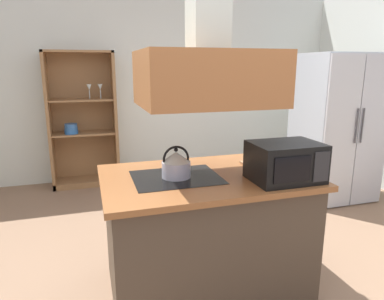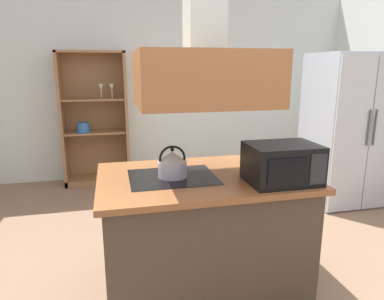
# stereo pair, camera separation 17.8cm
# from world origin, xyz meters

# --- Properties ---
(ground_plane) EXTENTS (7.80, 7.80, 0.00)m
(ground_plane) POSITION_xyz_m (0.00, 0.00, 0.00)
(ground_plane) COLOR #87674F
(wall_back) EXTENTS (6.00, 0.12, 2.70)m
(wall_back) POSITION_xyz_m (0.00, 3.00, 1.35)
(wall_back) COLOR silver
(wall_back) RESTS_ON ground
(kitchen_island) EXTENTS (1.48, 0.96, 0.90)m
(kitchen_island) POSITION_xyz_m (-0.10, -0.01, 0.45)
(kitchen_island) COLOR #473A2D
(kitchen_island) RESTS_ON ground
(range_hood) EXTENTS (0.90, 0.70, 1.30)m
(range_hood) POSITION_xyz_m (-0.10, -0.01, 1.70)
(range_hood) COLOR #A36336
(refrigerator) EXTENTS (0.90, 0.78, 1.81)m
(refrigerator) POSITION_xyz_m (2.08, 1.32, 0.90)
(refrigerator) COLOR #B0BBC7
(refrigerator) RESTS_ON ground
(dish_cabinet) EXTENTS (0.91, 0.40, 1.86)m
(dish_cabinet) POSITION_xyz_m (-0.95, 2.78, 0.83)
(dish_cabinet) COLOR olive
(dish_cabinet) RESTS_ON ground
(kettle) EXTENTS (0.20, 0.20, 0.22)m
(kettle) POSITION_xyz_m (-0.32, -0.01, 0.99)
(kettle) COLOR #B0B2C8
(kettle) RESTS_ON kitchen_island
(cutting_board) EXTENTS (0.37, 0.28, 0.02)m
(cutting_board) POSITION_xyz_m (0.43, 0.10, 0.91)
(cutting_board) COLOR tan
(cutting_board) RESTS_ON kitchen_island
(microwave) EXTENTS (0.46, 0.35, 0.26)m
(microwave) POSITION_xyz_m (0.37, -0.28, 1.03)
(microwave) COLOR black
(microwave) RESTS_ON kitchen_island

